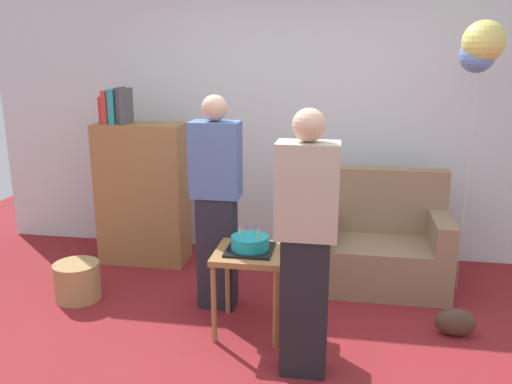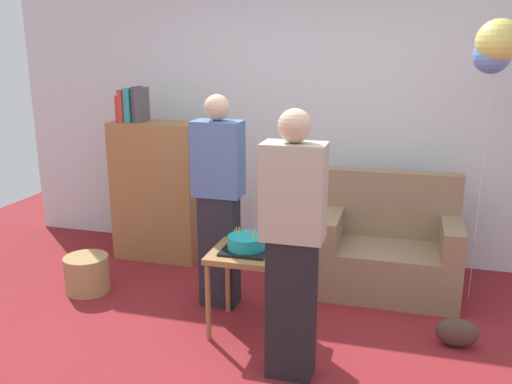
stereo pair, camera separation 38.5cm
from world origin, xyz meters
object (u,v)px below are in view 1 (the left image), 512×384
object	(u,v)px
bookshelf	(142,191)
side_table	(250,263)
person_holding_cake	(306,245)
balloon_bunch	(481,47)
person_blowing_candles	(216,203)
wicker_basket	(77,281)
couch	(380,245)
handbag	(456,322)
birthday_cake	(250,244)

from	to	relation	value
bookshelf	side_table	size ratio (longest dim) A/B	2.71
person_holding_cake	balloon_bunch	bearing A→B (deg)	-129.39
person_blowing_candles	wicker_basket	bearing A→B (deg)	167.48
couch	handbag	world-z (taller)	couch
bookshelf	wicker_basket	distance (m)	1.04
person_blowing_candles	handbag	xyz separation A→B (m)	(1.74, -0.18, -0.73)
wicker_basket	handbag	xyz separation A→B (m)	(2.88, -0.10, -0.05)
balloon_bunch	wicker_basket	bearing A→B (deg)	-167.13
side_table	balloon_bunch	xyz separation A→B (m)	(1.58, 0.94, 1.45)
side_table	wicker_basket	bearing A→B (deg)	170.32
person_holding_cake	handbag	bearing A→B (deg)	-148.62
bookshelf	handbag	distance (m)	2.87
person_blowing_candles	wicker_basket	size ratio (longest dim) A/B	4.53
balloon_bunch	bookshelf	bearing A→B (deg)	176.39
person_blowing_candles	person_holding_cake	bearing A→B (deg)	-63.92
birthday_cake	handbag	xyz separation A→B (m)	(1.43, 0.15, -0.55)
couch	person_blowing_candles	bearing A→B (deg)	-153.37
side_table	person_blowing_candles	xyz separation A→B (m)	(-0.31, 0.33, 0.33)
person_holding_cake	balloon_bunch	size ratio (longest dim) A/B	0.76
wicker_basket	couch	bearing A→B (deg)	16.66
bookshelf	balloon_bunch	distance (m)	3.08
balloon_bunch	birthday_cake	bearing A→B (deg)	-149.32
birthday_cake	person_holding_cake	xyz separation A→B (m)	(0.42, -0.45, 0.19)
couch	bookshelf	distance (m)	2.18
couch	person_holding_cake	xyz separation A→B (m)	(-0.52, -1.41, 0.49)
side_table	wicker_basket	size ratio (longest dim) A/B	1.66
person_blowing_candles	wicker_basket	xyz separation A→B (m)	(-1.13, -0.09, -0.68)
bookshelf	wicker_basket	bearing A→B (deg)	-105.12
bookshelf	couch	bearing A→B (deg)	-4.13
person_blowing_candles	handbag	bearing A→B (deg)	-22.80
side_table	person_blowing_candles	size ratio (longest dim) A/B	0.37
side_table	person_holding_cake	world-z (taller)	person_holding_cake
wicker_basket	birthday_cake	bearing A→B (deg)	-9.68
couch	balloon_bunch	world-z (taller)	balloon_bunch
person_blowing_candles	bookshelf	bearing A→B (deg)	122.06
bookshelf	birthday_cake	size ratio (longest dim) A/B	5.05
couch	birthday_cake	world-z (taller)	couch
balloon_bunch	side_table	bearing A→B (deg)	-149.32
side_table	birthday_cake	xyz separation A→B (m)	(-0.00, -0.00, 0.14)
person_holding_cake	balloon_bunch	distance (m)	2.14
wicker_basket	balloon_bunch	size ratio (longest dim) A/B	0.17
birthday_cake	person_blowing_candles	distance (m)	0.49
side_table	handbag	distance (m)	1.49
wicker_basket	balloon_bunch	xyz separation A→B (m)	(3.03, 0.69, 1.81)
person_blowing_candles	person_holding_cake	distance (m)	1.07
couch	bookshelf	xyz separation A→B (m)	(-2.15, 0.16, 0.34)
couch	side_table	size ratio (longest dim) A/B	1.85
side_table	person_blowing_candles	distance (m)	0.56
birthday_cake	couch	bearing A→B (deg)	45.71
bookshelf	person_blowing_candles	world-z (taller)	person_blowing_candles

